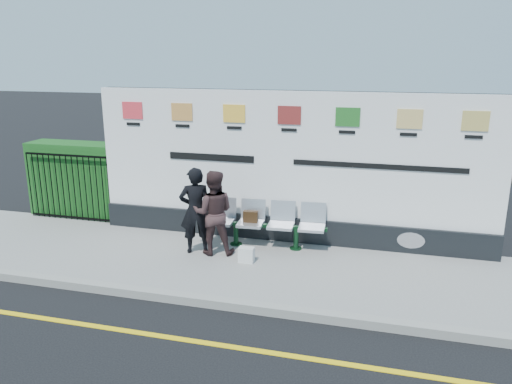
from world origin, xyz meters
TOP-DOWN VIEW (x-y plane):
  - ground at (0.00, 0.00)m, footprint 80.00×80.00m
  - pavement at (0.00, 2.50)m, footprint 14.00×3.00m
  - kerb at (0.00, 1.00)m, footprint 14.00×0.18m
  - yellow_line at (0.00, 0.00)m, footprint 14.00×0.10m
  - billboard at (0.50, 3.85)m, footprint 8.00×0.30m
  - hedge at (-4.58, 4.30)m, footprint 2.35×0.70m
  - railing at (-4.58, 3.85)m, footprint 2.05×0.06m
  - bench at (0.15, 3.35)m, footprint 2.32×0.73m
  - woman_left at (-1.07, 2.76)m, footprint 0.72×0.61m
  - woman_right at (-0.72, 2.78)m, footprint 0.92×0.79m
  - handbag_brown at (-0.15, 3.33)m, footprint 0.30×0.15m
  - carrier_bag_white at (-0.01, 2.52)m, footprint 0.28×0.17m

SIDE VIEW (x-z plane):
  - ground at x=0.00m, z-range 0.00..0.00m
  - yellow_line at x=0.00m, z-range 0.00..0.01m
  - pavement at x=0.00m, z-range 0.00..0.12m
  - kerb at x=0.00m, z-range 0.00..0.14m
  - carrier_bag_white at x=-0.01m, z-range 0.12..0.40m
  - bench at x=0.15m, z-range 0.12..0.61m
  - handbag_brown at x=-0.15m, z-range 0.61..0.84m
  - railing at x=-4.58m, z-range 0.12..1.66m
  - woman_right at x=-0.72m, z-range 0.12..1.74m
  - woman_left at x=-1.07m, z-range 0.12..1.78m
  - hedge at x=-4.58m, z-range 0.12..1.82m
  - billboard at x=0.50m, z-range -0.08..2.92m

